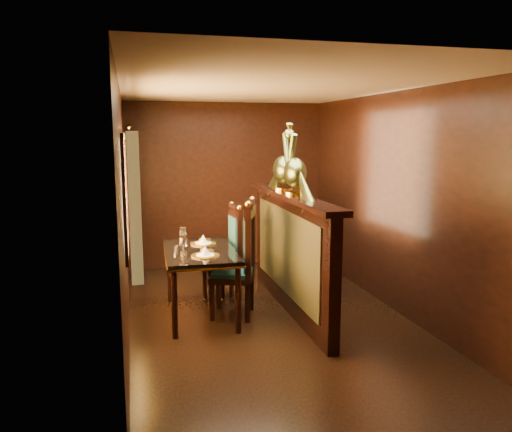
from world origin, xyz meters
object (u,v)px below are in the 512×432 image
at_px(chair_right, 230,250).
at_px(peacock_left, 295,159).
at_px(chair_left, 243,256).
at_px(peacock_right, 284,157).
at_px(dining_table, 200,256).

relative_size(chair_right, peacock_left, 1.53).
distance_m(chair_left, peacock_right, 1.26).
distance_m(chair_right, peacock_left, 1.44).
bearing_deg(dining_table, peacock_right, 15.69).
distance_m(chair_left, peacock_left, 1.20).
distance_m(chair_right, peacock_right, 1.31).
xyz_separation_m(dining_table, chair_left, (0.47, -0.11, 0.00)).
height_order(chair_left, peacock_right, peacock_right).
bearing_deg(peacock_right, dining_table, -166.43).
distance_m(dining_table, peacock_right, 1.51).
height_order(chair_left, peacock_left, peacock_left).
relative_size(chair_right, peacock_right, 1.51).
bearing_deg(peacock_right, chair_right, 158.08).
xyz_separation_m(chair_left, peacock_left, (0.57, -0.06, 1.06)).
xyz_separation_m(dining_table, peacock_right, (1.04, 0.25, 1.06)).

